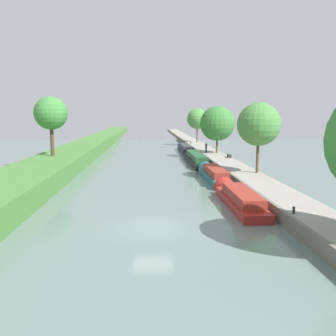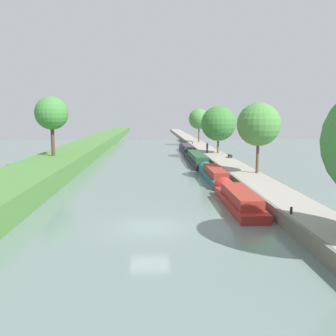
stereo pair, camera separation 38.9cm
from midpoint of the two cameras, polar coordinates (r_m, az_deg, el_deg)
ground_plane at (r=23.31m, az=-2.95°, el=-9.31°), size 160.00×160.00×0.00m
right_towpath at (r=25.37m, az=21.06°, el=-7.30°), size 3.38×260.00×0.93m
stone_quay at (r=24.68m, az=17.19°, el=-7.48°), size 0.25×260.00×0.98m
narrowboat_red at (r=29.42m, az=10.57°, el=-4.58°), size 2.06×10.91×2.04m
narrowboat_teal at (r=39.95m, az=6.89°, el=-0.96°), size 1.88×11.40×2.00m
narrowboat_black at (r=54.09m, az=4.08°, el=1.56°), size 2.10×17.16×2.18m
narrowboat_navy at (r=70.33m, az=2.50°, el=3.12°), size 1.84×13.64×1.93m
tree_rightbank_midnear at (r=39.21m, az=13.84°, el=6.68°), size 4.53×4.53×7.40m
tree_rightbank_midfar at (r=58.52m, az=7.61°, el=6.97°), size 5.54×5.54×7.50m
tree_rightbank_far at (r=81.84m, az=4.50°, el=7.73°), size 4.59×4.59×7.47m
tree_leftbank_downstream at (r=47.91m, az=-18.23°, el=8.17°), size 4.13×4.13×7.44m
person_walking at (r=58.98m, az=5.85°, el=3.26°), size 0.34×0.34×1.66m
mooring_bollard_near at (r=24.05m, az=18.78°, el=-6.33°), size 0.16×0.16×0.45m
mooring_bollard_far at (r=76.33m, az=3.46°, el=3.98°), size 0.16×0.16×0.45m
park_bench at (r=52.73m, az=9.43°, el=2.01°), size 0.44×1.50×0.47m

